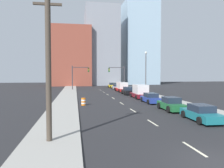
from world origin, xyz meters
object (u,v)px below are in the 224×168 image
object	(u,v)px
box_truck_red	(122,87)
sedan_black	(128,91)
traffic_signal_right	(120,74)
sedan_silver	(117,87)
street_lamp	(146,70)
sedan_teal	(201,113)
sedan_yellow	(113,86)
sedan_blue	(151,98)
utility_pole_left_near	(48,65)
box_truck_maroon	(140,92)
traffic_signal_left	(77,74)
traffic_barrel	(83,102)
sedan_green	(171,104)

from	to	relation	value
box_truck_red	sedan_black	bearing A→B (deg)	-93.14
traffic_signal_right	sedan_silver	distance (m)	3.47
street_lamp	sedan_teal	xyz separation A→B (m)	(-3.08, -24.20, -4.25)
box_truck_red	sedan_yellow	bearing A→B (deg)	87.52
sedan_yellow	sedan_blue	bearing A→B (deg)	-93.74
utility_pole_left_near	sedan_blue	bearing A→B (deg)	53.35
box_truck_maroon	box_truck_red	world-z (taller)	box_truck_maroon
sedan_black	box_truck_red	size ratio (longest dim) A/B	0.74
sedan_blue	utility_pole_left_near	bearing A→B (deg)	-126.63
traffic_signal_left	sedan_silver	distance (m)	10.82
sedan_blue	sedan_teal	bearing A→B (deg)	-89.10
street_lamp	utility_pole_left_near	bearing A→B (deg)	-118.38
sedan_black	box_truck_red	world-z (taller)	box_truck_red
traffic_barrel	traffic_signal_right	bearing A→B (deg)	69.44
utility_pole_left_near	box_truck_red	size ratio (longest dim) A/B	1.38
sedan_blue	sedan_yellow	bearing A→B (deg)	89.37
sedan_green	box_truck_maroon	xyz separation A→B (m)	(0.28, 12.56, 0.38)
sedan_silver	sedan_black	bearing A→B (deg)	-94.91
sedan_teal	traffic_signal_left	bearing A→B (deg)	107.56
sedan_teal	sedan_silver	size ratio (longest dim) A/B	1.07
sedan_teal	sedan_silver	world-z (taller)	sedan_teal
traffic_barrel	sedan_green	distance (m)	10.97
sedan_teal	sedan_yellow	xyz separation A→B (m)	(0.20, 45.84, 0.04)
street_lamp	box_truck_maroon	bearing A→B (deg)	-115.90
traffic_barrel	sedan_blue	bearing A→B (deg)	6.09
box_truck_red	sedan_yellow	distance (m)	14.19
sedan_green	box_truck_red	distance (m)	26.21
street_lamp	traffic_signal_left	bearing A→B (deg)	131.10
traffic_signal_left	utility_pole_left_near	world-z (taller)	utility_pole_left_near
sedan_teal	sedan_yellow	size ratio (longest dim) A/B	1.03
sedan_silver	traffic_barrel	bearing A→B (deg)	-112.02
sedan_blue	box_truck_maroon	distance (m)	5.95
utility_pole_left_near	sedan_teal	bearing A→B (deg)	18.42
traffic_barrel	sedan_green	bearing A→B (deg)	-30.85
traffic_signal_left	sedan_blue	xyz separation A→B (m)	(9.92, -27.24, -3.37)
sedan_black	traffic_barrel	bearing A→B (deg)	-122.61
sedan_green	sedan_black	size ratio (longest dim) A/B	0.95
sedan_teal	sedan_green	xyz separation A→B (m)	(-0.22, 5.44, 0.04)
sedan_blue	traffic_barrel	bearing A→B (deg)	-173.89
sedan_blue	box_truck_maroon	world-z (taller)	box_truck_maroon
traffic_signal_left	street_lamp	distance (m)	20.08
utility_pole_left_near	traffic_barrel	bearing A→B (deg)	80.41
street_lamp	box_truck_red	xyz separation A→B (m)	(-3.19, 7.45, -3.86)
sedan_teal	box_truck_maroon	size ratio (longest dim) A/B	0.89
traffic_barrel	sedan_black	bearing A→B (deg)	55.79
box_truck_red	sedan_yellow	size ratio (longest dim) A/B	1.38
traffic_signal_left	traffic_signal_right	distance (m)	11.07
box_truck_red	traffic_signal_left	bearing A→B (deg)	141.31
traffic_signal_left	sedan_teal	bearing A→B (deg)	-75.58
street_lamp	sedan_blue	size ratio (longest dim) A/B	1.81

